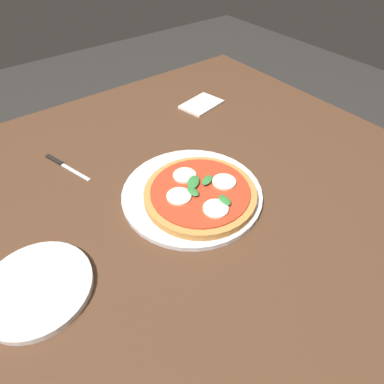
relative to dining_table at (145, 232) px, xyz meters
name	(u,v)px	position (x,y,z in m)	size (l,w,h in m)	color
ground_plane	(162,343)	(0.00, 0.00, -0.66)	(6.00, 6.00, 0.00)	#2D2B28
dining_table	(145,232)	(0.00, 0.00, 0.00)	(1.49, 1.14, 0.74)	#4C301E
serving_tray	(192,193)	(0.12, -0.03, 0.09)	(0.33, 0.33, 0.01)	silver
pizza	(200,193)	(0.12, -0.06, 0.11)	(0.26, 0.26, 0.03)	#C6843F
plate_white	(37,288)	(-0.25, -0.06, 0.09)	(0.20, 0.20, 0.01)	white
napkin	(201,104)	(0.40, 0.29, 0.09)	(0.13, 0.09, 0.01)	white
knife	(62,164)	(-0.08, 0.26, 0.08)	(0.06, 0.16, 0.01)	black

